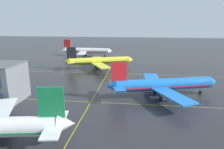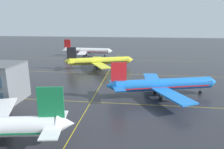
{
  "view_description": "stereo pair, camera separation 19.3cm",
  "coord_description": "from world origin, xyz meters",
  "views": [
    {
      "loc": [
        14.35,
        -25.88,
        25.64
      ],
      "look_at": [
        5.24,
        48.8,
        5.84
      ],
      "focal_mm": 33.15,
      "sensor_mm": 36.0,
      "label": 1
    },
    {
      "loc": [
        14.54,
        -25.85,
        25.64
      ],
      "look_at": [
        5.24,
        48.8,
        5.84
      ],
      "focal_mm": 33.15,
      "sensor_mm": 36.0,
      "label": 2
    }
  ],
  "objects": [
    {
      "name": "airliner_far_left_stand",
      "position": [
        -22.6,
        121.51,
        4.07
      ],
      "size": [
        38.33,
        33.02,
        11.92
      ],
      "color": "white",
      "rests_on": "ground"
    },
    {
      "name": "taxiway_markings",
      "position": [
        0.0,
        53.81,
        0.0
      ],
      "size": [
        136.1,
        163.7,
        0.01
      ],
      "color": "yellow",
      "rests_on": "ground"
    },
    {
      "name": "airliner_second_row",
      "position": [
        23.42,
        43.38,
        4.27
      ],
      "size": [
        39.62,
        33.79,
        12.52
      ],
      "color": "blue",
      "rests_on": "ground"
    },
    {
      "name": "airliner_third_row",
      "position": [
        -6.12,
        83.39,
        4.08
      ],
      "size": [
        37.48,
        32.05,
        11.95
      ],
      "color": "yellow",
      "rests_on": "ground"
    }
  ]
}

